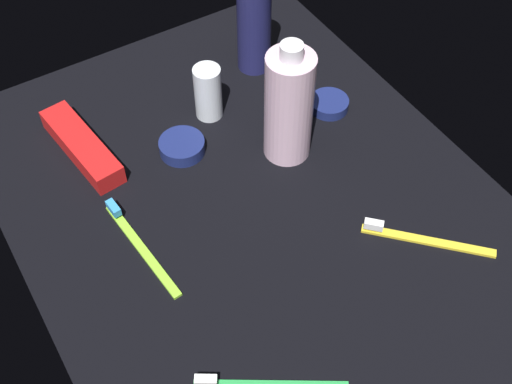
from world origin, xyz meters
TOP-DOWN VIEW (x-y plane):
  - ground_plane at (0.00, 0.00)cm, footprint 84.00×64.00cm
  - lotion_bottle at (25.83, -15.52)cm, footprint 5.50×5.50cm
  - bodywash_bottle at (6.68, -9.54)cm, footprint 6.98×6.98cm
  - deodorant_stick at (19.57, -3.41)cm, footprint 4.25×4.25cm
  - toothbrush_lime at (2.57, 17.07)cm, footprint 18.04×2.70cm
  - toothbrush_green at (-23.08, 13.48)cm, footprint 10.64×15.85cm
  - toothbrush_yellow at (-16.71, -15.71)cm, footprint 13.65×13.50cm
  - toothpaste_box_red at (22.01, 16.84)cm, footprint 17.99×6.42cm
  - cream_tin_left at (14.66, 3.99)cm, footprint 6.88×6.88cm
  - cream_tin_right at (10.73, -20.23)cm, footprint 6.19×6.19cm

SIDE VIEW (x-z plane):
  - ground_plane at x=0.00cm, z-range -1.20..0.00cm
  - toothbrush_lime at x=2.57cm, z-range -0.44..1.66cm
  - toothbrush_green at x=-23.08cm, z-range -0.44..1.66cm
  - toothbrush_yellow at x=-16.71cm, z-range -0.44..1.66cm
  - cream_tin_right at x=10.73cm, z-range 0.00..1.69cm
  - cream_tin_left at x=14.66cm, z-range 0.00..2.07cm
  - toothpaste_box_red at x=22.01cm, z-range 0.00..3.20cm
  - deodorant_stick at x=19.57cm, z-range 0.00..9.03cm
  - lotion_bottle at x=25.83cm, z-range -1.15..19.14cm
  - bodywash_bottle at x=6.68cm, z-range -0.85..18.97cm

